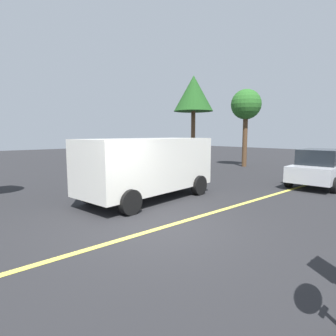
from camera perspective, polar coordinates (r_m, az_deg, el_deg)
The scene contains 6 objects.
ground_plane at distance 6.90m, azimuth -2.89°, elevation -12.85°, with size 80.00×80.00×0.00m, color #262628.
lane_marking_centre at distance 8.99m, azimuth 12.38°, elevation -8.21°, with size 28.00×0.16×0.01m, color #E0D14C.
white_van at distance 9.84m, azimuth -4.24°, elevation 0.73°, with size 5.42×2.81×2.20m.
car_silver_approaching at distance 14.36m, azimuth 29.36°, elevation 0.11°, with size 4.66×2.32×1.68m.
tree_left_verge at distance 17.47m, azimuth 5.36°, elevation 15.07°, with size 2.43×2.43×5.94m.
tree_right_verge at distance 20.80m, azimuth 16.00°, elevation 12.38°, with size 2.14×2.14×5.56m.
Camera 1 is at (-4.04, -5.08, 2.35)m, focal length 29.14 mm.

